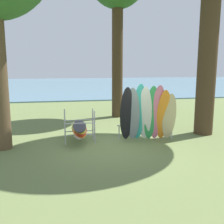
% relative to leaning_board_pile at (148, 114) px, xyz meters
% --- Properties ---
extents(ground_plane, '(80.00, 80.00, 0.00)m').
position_rel_leaning_board_pile_xyz_m(ground_plane, '(-1.41, -0.57, -1.06)').
color(ground_plane, olive).
extents(lake_water, '(80.00, 36.00, 0.10)m').
position_rel_leaning_board_pile_xyz_m(lake_water, '(-1.41, 29.85, -1.01)').
color(lake_water, slate).
rests_on(lake_water, ground).
extents(leaning_board_pile, '(2.26, 1.06, 2.28)m').
position_rel_leaning_board_pile_xyz_m(leaning_board_pile, '(0.00, 0.00, 0.00)').
color(leaning_board_pile, black).
rests_on(leaning_board_pile, ground).
extents(board_storage_rack, '(1.15, 2.13, 1.25)m').
position_rel_leaning_board_pile_xyz_m(board_storage_rack, '(-2.61, 0.38, -0.54)').
color(board_storage_rack, '#9EA0A5').
rests_on(board_storage_rack, ground).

